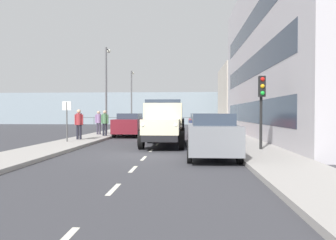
{
  "coord_description": "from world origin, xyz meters",
  "views": [
    {
      "loc": [
        -1.68,
        12.8,
        1.73
      ],
      "look_at": [
        -0.17,
        -11.26,
        1.21
      ],
      "focal_mm": 33.28,
      "sensor_mm": 36.0,
      "label": 1
    }
  ],
  "objects_px": {
    "traffic_light_near": "(262,96)",
    "street_sign": "(67,114)",
    "lamp_post_promenade": "(107,82)",
    "pedestrian_near_railing": "(105,121)",
    "car_navy_kerbside_1": "(204,128)",
    "truck_vintage_cream": "(163,124)",
    "pedestrian_couple_a": "(79,122)",
    "lamp_post_far": "(132,94)",
    "car_red_kerbside_2": "(200,125)",
    "car_grey_kerbside_near": "(212,135)",
    "pedestrian_strolling": "(99,120)",
    "car_maroon_oppositeside_0": "(130,124)"
  },
  "relations": [
    {
      "from": "pedestrian_near_railing",
      "to": "lamp_post_far",
      "type": "bearing_deg",
      "value": -87.81
    },
    {
      "from": "pedestrian_couple_a",
      "to": "lamp_post_promenade",
      "type": "height_order",
      "value": "lamp_post_promenade"
    },
    {
      "from": "truck_vintage_cream",
      "to": "lamp_post_promenade",
      "type": "xyz_separation_m",
      "value": [
        5.27,
        -8.7,
        3.05
      ]
    },
    {
      "from": "car_maroon_oppositeside_0",
      "to": "street_sign",
      "type": "relative_size",
      "value": 1.88
    },
    {
      "from": "car_red_kerbside_2",
      "to": "truck_vintage_cream",
      "type": "bearing_deg",
      "value": 72.88
    },
    {
      "from": "truck_vintage_cream",
      "to": "pedestrian_couple_a",
      "type": "height_order",
      "value": "truck_vintage_cream"
    },
    {
      "from": "car_red_kerbside_2",
      "to": "pedestrian_strolling",
      "type": "distance_m",
      "value": 7.59
    },
    {
      "from": "lamp_post_promenade",
      "to": "lamp_post_far",
      "type": "height_order",
      "value": "lamp_post_promenade"
    },
    {
      "from": "traffic_light_near",
      "to": "car_navy_kerbside_1",
      "type": "bearing_deg",
      "value": -59.78
    },
    {
      "from": "truck_vintage_cream",
      "to": "lamp_post_far",
      "type": "xyz_separation_m",
      "value": [
        5.06,
        -18.85,
        2.78
      ]
    },
    {
      "from": "car_maroon_oppositeside_0",
      "to": "lamp_post_far",
      "type": "distance_m",
      "value": 12.58
    },
    {
      "from": "truck_vintage_cream",
      "to": "pedestrian_strolling",
      "type": "relative_size",
      "value": 3.21
    },
    {
      "from": "pedestrian_couple_a",
      "to": "car_red_kerbside_2",
      "type": "bearing_deg",
      "value": -147.72
    },
    {
      "from": "traffic_light_near",
      "to": "street_sign",
      "type": "xyz_separation_m",
      "value": [
        9.95,
        -3.16,
        -0.79
      ]
    },
    {
      "from": "car_red_kerbside_2",
      "to": "car_maroon_oppositeside_0",
      "type": "distance_m",
      "value": 5.23
    },
    {
      "from": "car_maroon_oppositeside_0",
      "to": "car_red_kerbside_2",
      "type": "bearing_deg",
      "value": -177.07
    },
    {
      "from": "lamp_post_promenade",
      "to": "lamp_post_far",
      "type": "bearing_deg",
      "value": -91.19
    },
    {
      "from": "traffic_light_near",
      "to": "lamp_post_promenade",
      "type": "relative_size",
      "value": 0.46
    },
    {
      "from": "car_grey_kerbside_near",
      "to": "pedestrian_couple_a",
      "type": "height_order",
      "value": "pedestrian_couple_a"
    },
    {
      "from": "car_navy_kerbside_1",
      "to": "pedestrian_near_railing",
      "type": "relative_size",
      "value": 2.57
    },
    {
      "from": "car_maroon_oppositeside_0",
      "to": "street_sign",
      "type": "distance_m",
      "value": 6.46
    },
    {
      "from": "truck_vintage_cream",
      "to": "traffic_light_near",
      "type": "distance_m",
      "value": 5.19
    },
    {
      "from": "pedestrian_couple_a",
      "to": "lamp_post_far",
      "type": "distance_m",
      "value": 16.73
    },
    {
      "from": "car_red_kerbside_2",
      "to": "lamp_post_far",
      "type": "bearing_deg",
      "value": -58.39
    },
    {
      "from": "car_grey_kerbside_near",
      "to": "pedestrian_near_railing",
      "type": "distance_m",
      "value": 11.59
    },
    {
      "from": "pedestrian_couple_a",
      "to": "traffic_light_near",
      "type": "height_order",
      "value": "traffic_light_near"
    },
    {
      "from": "pedestrian_near_railing",
      "to": "car_maroon_oppositeside_0",
      "type": "bearing_deg",
      "value": -136.79
    },
    {
      "from": "truck_vintage_cream",
      "to": "traffic_light_near",
      "type": "xyz_separation_m",
      "value": [
        -4.48,
        2.28,
        1.29
      ]
    },
    {
      "from": "car_grey_kerbside_near",
      "to": "car_navy_kerbside_1",
      "type": "relative_size",
      "value": 0.93
    },
    {
      "from": "lamp_post_far",
      "to": "pedestrian_couple_a",
      "type": "bearing_deg",
      "value": 89.14
    },
    {
      "from": "lamp_post_promenade",
      "to": "car_maroon_oppositeside_0",
      "type": "bearing_deg",
      "value": 139.7
    },
    {
      "from": "truck_vintage_cream",
      "to": "lamp_post_far",
      "type": "relative_size",
      "value": 0.89
    },
    {
      "from": "car_grey_kerbside_near",
      "to": "pedestrian_strolling",
      "type": "height_order",
      "value": "pedestrian_strolling"
    },
    {
      "from": "car_red_kerbside_2",
      "to": "pedestrian_couple_a",
      "type": "xyz_separation_m",
      "value": [
        7.49,
        4.73,
        0.33
      ]
    },
    {
      "from": "car_grey_kerbside_near",
      "to": "car_navy_kerbside_1",
      "type": "distance_m",
      "value": 5.69
    },
    {
      "from": "traffic_light_near",
      "to": "pedestrian_couple_a",
      "type": "bearing_deg",
      "value": -25.32
    },
    {
      "from": "pedestrian_couple_a",
      "to": "truck_vintage_cream",
      "type": "bearing_deg",
      "value": 156.16
    },
    {
      "from": "lamp_post_promenade",
      "to": "lamp_post_far",
      "type": "xyz_separation_m",
      "value": [
        -0.21,
        -10.15,
        -0.27
      ]
    },
    {
      "from": "pedestrian_couple_a",
      "to": "pedestrian_strolling",
      "type": "bearing_deg",
      "value": -88.87
    },
    {
      "from": "lamp_post_promenade",
      "to": "pedestrian_near_railing",
      "type": "bearing_deg",
      "value": 102.38
    },
    {
      "from": "truck_vintage_cream",
      "to": "car_red_kerbside_2",
      "type": "bearing_deg",
      "value": -107.12
    },
    {
      "from": "truck_vintage_cream",
      "to": "lamp_post_far",
      "type": "distance_m",
      "value": 19.72
    },
    {
      "from": "car_grey_kerbside_near",
      "to": "pedestrian_near_railing",
      "type": "height_order",
      "value": "pedestrian_near_railing"
    },
    {
      "from": "pedestrian_strolling",
      "to": "truck_vintage_cream",
      "type": "bearing_deg",
      "value": 128.33
    },
    {
      "from": "pedestrian_near_railing",
      "to": "traffic_light_near",
      "type": "xyz_separation_m",
      "value": [
        -9.02,
        7.68,
        1.27
      ]
    },
    {
      "from": "pedestrian_near_railing",
      "to": "pedestrian_strolling",
      "type": "distance_m",
      "value": 1.67
    },
    {
      "from": "car_grey_kerbside_near",
      "to": "traffic_light_near",
      "type": "bearing_deg",
      "value": -142.66
    },
    {
      "from": "pedestrian_couple_a",
      "to": "pedestrian_near_railing",
      "type": "bearing_deg",
      "value": -104.04
    },
    {
      "from": "car_grey_kerbside_near",
      "to": "traffic_light_near",
      "type": "relative_size",
      "value": 1.33
    },
    {
      "from": "car_navy_kerbside_1",
      "to": "street_sign",
      "type": "height_order",
      "value": "street_sign"
    }
  ]
}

